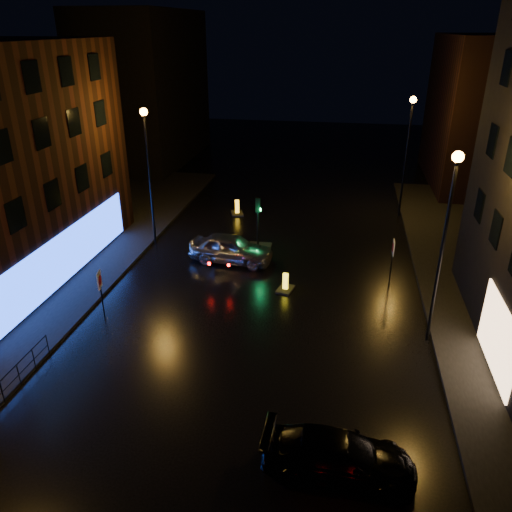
# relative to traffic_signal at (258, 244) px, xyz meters

# --- Properties ---
(ground) EXTENTS (120.00, 120.00, 0.00)m
(ground) POSITION_rel_traffic_signal_xyz_m (1.20, -14.00, -0.50)
(ground) COLOR black
(ground) RESTS_ON ground
(pavement_left) EXTENTS (12.00, 44.00, 0.15)m
(pavement_left) POSITION_rel_traffic_signal_xyz_m (-12.80, -6.00, -0.43)
(pavement_left) COLOR black
(pavement_left) RESTS_ON ground
(building_far_left) EXTENTS (8.00, 16.00, 14.00)m
(building_far_left) POSITION_rel_traffic_signal_xyz_m (-14.80, 21.00, 6.50)
(building_far_left) COLOR black
(building_far_left) RESTS_ON ground
(building_far_right) EXTENTS (8.00, 14.00, 12.00)m
(building_far_right) POSITION_rel_traffic_signal_xyz_m (16.20, 18.00, 5.50)
(building_far_right) COLOR black
(building_far_right) RESTS_ON ground
(street_lamp_lfar) EXTENTS (0.44, 0.44, 8.37)m
(street_lamp_lfar) POSITION_rel_traffic_signal_xyz_m (-6.60, -0.00, 5.06)
(street_lamp_lfar) COLOR black
(street_lamp_lfar) RESTS_ON ground
(street_lamp_rnear) EXTENTS (0.44, 0.44, 8.37)m
(street_lamp_rnear) POSITION_rel_traffic_signal_xyz_m (9.00, -8.00, 5.06)
(street_lamp_rnear) COLOR black
(street_lamp_rnear) RESTS_ON ground
(street_lamp_rfar) EXTENTS (0.44, 0.44, 8.37)m
(street_lamp_rfar) POSITION_rel_traffic_signal_xyz_m (9.00, 8.00, 5.06)
(street_lamp_rfar) COLOR black
(street_lamp_rfar) RESTS_ON ground
(traffic_signal) EXTENTS (1.40, 2.40, 3.45)m
(traffic_signal) POSITION_rel_traffic_signal_xyz_m (0.00, 0.00, 0.00)
(traffic_signal) COLOR black
(traffic_signal) RESTS_ON ground
(guard_railing) EXTENTS (0.05, 6.04, 1.00)m
(guard_railing) POSITION_rel_traffic_signal_xyz_m (-6.80, -15.00, 0.24)
(guard_railing) COLOR black
(guard_railing) RESTS_ON ground
(silver_hatchback) EXTENTS (5.02, 2.44, 1.65)m
(silver_hatchback) POSITION_rel_traffic_signal_xyz_m (-1.28, -1.69, 0.32)
(silver_hatchback) COLOR #A7A8AF
(silver_hatchback) RESTS_ON ground
(dark_sedan) EXTENTS (4.75, 2.02, 1.37)m
(dark_sedan) POSITION_rel_traffic_signal_xyz_m (5.34, -16.01, 0.18)
(dark_sedan) COLOR black
(dark_sedan) RESTS_ON ground
(bollard_near) EXTENTS (0.96, 1.24, 0.97)m
(bollard_near) POSITION_rel_traffic_signal_xyz_m (2.27, -4.62, -0.29)
(bollard_near) COLOR black
(bollard_near) RESTS_ON ground
(bollard_far) EXTENTS (1.17, 1.43, 1.08)m
(bollard_far) POSITION_rel_traffic_signal_xyz_m (-2.66, 6.27, -0.27)
(bollard_far) COLOR black
(bollard_far) RESTS_ON ground
(road_sign_left) EXTENTS (0.20, 0.59, 2.46)m
(road_sign_left) POSITION_rel_traffic_signal_xyz_m (-5.77, -8.92, 1.34)
(road_sign_left) COLOR black
(road_sign_left) RESTS_ON ground
(road_sign_right) EXTENTS (0.08, 0.59, 2.44)m
(road_sign_right) POSITION_rel_traffic_signal_xyz_m (7.70, -2.73, 1.33)
(road_sign_right) COLOR black
(road_sign_right) RESTS_ON ground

